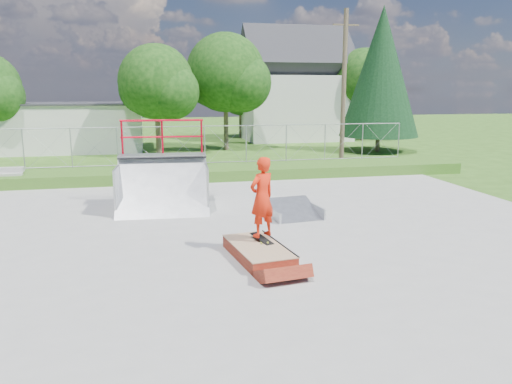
{
  "coord_description": "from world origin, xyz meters",
  "views": [
    {
      "loc": [
        -2.61,
        -13.02,
        3.98
      ],
      "look_at": [
        0.34,
        0.61,
        1.1
      ],
      "focal_mm": 35.0,
      "sensor_mm": 36.0,
      "label": 1
    }
  ],
  "objects_px": {
    "grind_box": "(258,252)",
    "skater": "(262,200)",
    "flat_bank_ramp": "(293,210)",
    "quarter_pipe": "(162,167)"
  },
  "relations": [
    {
      "from": "grind_box",
      "to": "skater",
      "type": "xyz_separation_m",
      "value": [
        0.17,
        0.34,
        1.19
      ]
    },
    {
      "from": "flat_bank_ramp",
      "to": "skater",
      "type": "relative_size",
      "value": 0.84
    },
    {
      "from": "grind_box",
      "to": "quarter_pipe",
      "type": "bearing_deg",
      "value": 102.87
    },
    {
      "from": "grind_box",
      "to": "flat_bank_ramp",
      "type": "height_order",
      "value": "flat_bank_ramp"
    },
    {
      "from": "quarter_pipe",
      "to": "flat_bank_ramp",
      "type": "height_order",
      "value": "quarter_pipe"
    },
    {
      "from": "flat_bank_ramp",
      "to": "skater",
      "type": "bearing_deg",
      "value": -125.08
    },
    {
      "from": "grind_box",
      "to": "skater",
      "type": "relative_size",
      "value": 1.24
    },
    {
      "from": "grind_box",
      "to": "quarter_pipe",
      "type": "relative_size",
      "value": 0.82
    },
    {
      "from": "quarter_pipe",
      "to": "skater",
      "type": "xyz_separation_m",
      "value": [
        2.21,
        -5.02,
        -0.12
      ]
    },
    {
      "from": "quarter_pipe",
      "to": "flat_bank_ramp",
      "type": "distance_m",
      "value": 4.52
    }
  ]
}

